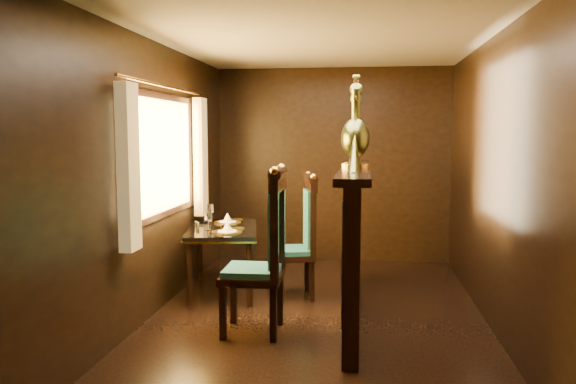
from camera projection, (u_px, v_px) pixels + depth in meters
The scene contains 8 objects.
ground at pixel (316, 323), 4.95m from camera, with size 5.00×5.00×0.00m, color black.
room_shell at pixel (307, 143), 4.81m from camera, with size 3.04×5.04×2.52m.
partition at pixel (354, 238), 5.13m from camera, with size 0.26×2.70×1.36m.
dining_table at pixel (222, 234), 5.84m from camera, with size 0.92×1.28×0.89m.
chair_left at pixel (268, 246), 4.63m from camera, with size 0.51×0.56×1.41m.
chair_right at pixel (303, 232), 5.69m from camera, with size 0.55×0.57×1.27m.
peacock_left at pixel (355, 121), 4.86m from camera, with size 0.26×0.69×0.83m, color #164427, non-canonical shape.
peacock_right at pixel (356, 127), 5.15m from camera, with size 0.23×0.61×0.72m, color #164427, non-canonical shape.
Camera 1 is at (0.40, -4.79, 1.66)m, focal length 35.00 mm.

